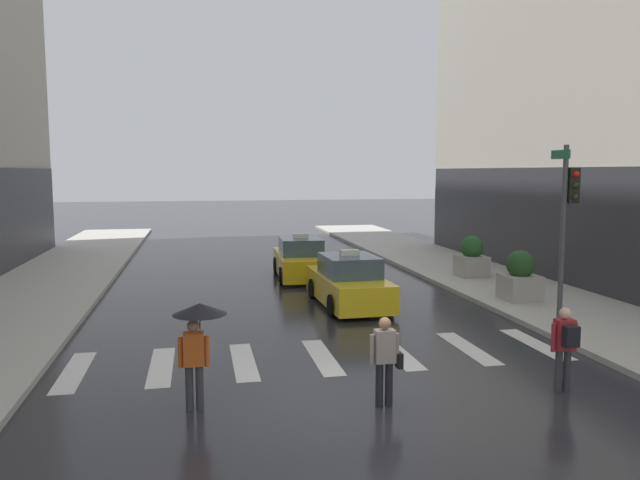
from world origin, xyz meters
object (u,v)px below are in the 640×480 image
Objects in this scene: traffic_light_pole at (567,209)px; taxi_lead at (349,283)px; taxi_second at (300,260)px; pedestrian_with_handbag at (385,356)px; pedestrian_with_umbrella at (198,327)px; pedestrian_with_backpack at (565,342)px; planter_mid_block at (472,258)px; planter_near_corner at (520,277)px.

traffic_light_pole is 6.84m from taxi_lead.
pedestrian_with_handbag is at bearing -93.11° from taxi_second.
pedestrian_with_umbrella is at bearing -157.99° from traffic_light_pole.
taxi_second is at bearing 101.98° from pedestrian_with_backpack.
pedestrian_with_handbag is (-1.40, -8.30, 0.21)m from taxi_lead.
taxi_lead is (-5.04, 3.86, -2.53)m from traffic_light_pole.
taxi_lead is 8.56m from pedestrian_with_backpack.
pedestrian_with_umbrella is 6.97m from pedestrian_with_backpack.
pedestrian_with_backpack is 12.41m from planter_mid_block.
taxi_second reaches higher than pedestrian_with_backpack.
pedestrian_with_backpack is (-2.81, -4.40, -2.29)m from traffic_light_pole.
traffic_light_pole reaches higher than planter_near_corner.
traffic_light_pole is 5.70m from pedestrian_with_backpack.
traffic_light_pole reaches higher than pedestrian_with_backpack.
pedestrian_with_backpack is 3.63m from pedestrian_with_handbag.
taxi_second is (-0.65, 5.33, 0.00)m from taxi_lead.
taxi_second is 2.79× the size of pedestrian_with_backpack.
pedestrian_with_umbrella is 1.18× the size of pedestrian_with_backpack.
pedestrian_with_handbag is 10.07m from planter_near_corner.
traffic_light_pole is 10.66m from pedestrian_with_umbrella.
taxi_second is 8.70m from planter_near_corner.
planter_mid_block is at bearing 31.49° from taxi_lead.
traffic_light_pole is at bearing -97.37° from planter_near_corner.
taxi_lead is at bearing 170.71° from planter_near_corner.
planter_near_corner reaches higher than pedestrian_with_handbag.
taxi_second is 2.88× the size of planter_near_corner.
pedestrian_with_umbrella is 1.18× the size of pedestrian_with_handbag.
pedestrian_with_handbag is (-6.44, -4.44, -2.32)m from traffic_light_pole.
pedestrian_with_handbag is (-3.63, -0.04, -0.04)m from pedestrian_with_backpack.
pedestrian_with_handbag is at bearing -132.64° from planter_near_corner.
planter_mid_block is at bearing -14.84° from taxi_second.
pedestrian_with_backpack is at bearing -122.59° from traffic_light_pole.
taxi_lead is 5.37m from taxi_second.
planter_mid_block reaches higher than pedestrian_with_backpack.
planter_mid_block is at bearing 84.24° from planter_near_corner.
planter_mid_block is (10.59, 11.40, -0.64)m from pedestrian_with_umbrella.
pedestrian_with_umbrella is (-4.71, -7.80, 0.79)m from taxi_lead.
pedestrian_with_umbrella is at bearing -132.88° from planter_mid_block.
pedestrian_with_backpack is at bearing -113.45° from planter_near_corner.
taxi_second is 13.77m from pedestrian_with_umbrella.
pedestrian_with_umbrella reaches higher than pedestrian_with_backpack.
pedestrian_with_backpack is at bearing -74.88° from taxi_lead.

